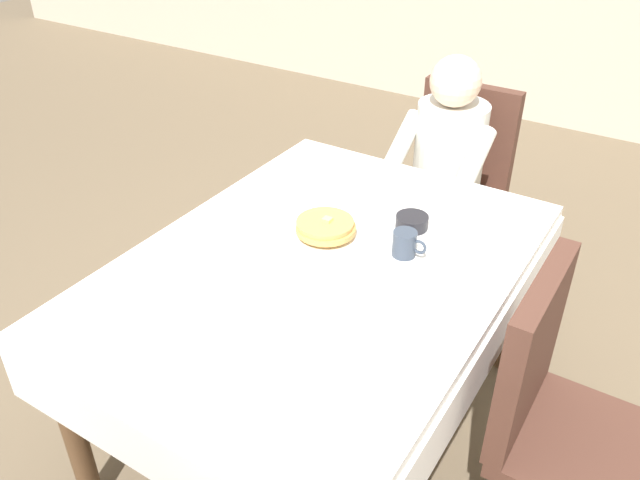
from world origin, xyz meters
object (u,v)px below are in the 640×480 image
at_px(chair_right_side, 557,408).
at_px(bowl_butter, 412,222).
at_px(breakfast_stack, 326,228).
at_px(fork_left_of_plate, 276,225).
at_px(diner_person, 445,161).
at_px(knife_right_of_plate, 375,259).
at_px(syrup_pitcher, 275,196).
at_px(spoon_near_edge, 282,286).
at_px(chair_diner, 455,176).
at_px(dining_table_main, 321,284).
at_px(plate_breakfast, 327,237).
at_px(cup_coffee, 405,244).

distance_m(chair_right_side, bowl_butter, 0.74).
xyz_separation_m(chair_right_side, breakfast_stack, (-0.82, 0.12, 0.25)).
relative_size(bowl_butter, fork_left_of_plate, 0.61).
xyz_separation_m(diner_person, knife_right_of_plate, (0.15, -0.91, 0.07)).
bearing_deg(syrup_pitcher, spoon_near_edge, -52.01).
distance_m(bowl_butter, syrup_pitcher, 0.49).
bearing_deg(knife_right_of_plate, chair_diner, 10.12).
distance_m(dining_table_main, plate_breakfast, 0.16).
bearing_deg(bowl_butter, dining_table_main, -114.86).
distance_m(chair_right_side, fork_left_of_plate, 1.04).
bearing_deg(chair_diner, breakfast_stack, 87.35).
distance_m(chair_diner, cup_coffee, 1.05).
distance_m(plate_breakfast, fork_left_of_plate, 0.19).
xyz_separation_m(chair_diner, bowl_butter, (0.16, -0.84, 0.23)).
distance_m(chair_diner, fork_left_of_plate, 1.12).
bearing_deg(breakfast_stack, fork_left_of_plate, -174.01).
bearing_deg(breakfast_stack, chair_diner, 87.35).
height_order(plate_breakfast, cup_coffee, cup_coffee).
height_order(diner_person, bowl_butter, diner_person).
distance_m(plate_breakfast, spoon_near_edge, 0.29).
xyz_separation_m(breakfast_stack, bowl_butter, (0.21, 0.21, -0.02)).
bearing_deg(syrup_pitcher, fork_left_of_plate, -52.73).
height_order(bowl_butter, syrup_pitcher, syrup_pitcher).
distance_m(chair_diner, knife_right_of_plate, 1.10).
height_order(chair_diner, plate_breakfast, chair_diner).
distance_m(knife_right_of_plate, spoon_near_edge, 0.32).
distance_m(dining_table_main, knife_right_of_plate, 0.19).
bearing_deg(cup_coffee, chair_right_side, -16.68).
bearing_deg(dining_table_main, chair_diner, 90.28).
bearing_deg(dining_table_main, diner_person, 90.33).
relative_size(plate_breakfast, fork_left_of_plate, 1.56).
relative_size(chair_right_side, breakfast_stack, 4.72).
distance_m(plate_breakfast, knife_right_of_plate, 0.19).
xyz_separation_m(chair_right_side, spoon_near_edge, (-0.80, -0.17, 0.21)).
bearing_deg(syrup_pitcher, diner_person, 68.34).
bearing_deg(diner_person, dining_table_main, 90.33).
relative_size(syrup_pitcher, knife_right_of_plate, 0.40).
distance_m(chair_right_side, plate_breakfast, 0.86).
relative_size(cup_coffee, syrup_pitcher, 1.41).
bearing_deg(dining_table_main, syrup_pitcher, 147.01).
relative_size(breakfast_stack, fork_left_of_plate, 1.10).
distance_m(chair_diner, diner_person, 0.21).
bearing_deg(spoon_near_edge, fork_left_of_plate, 111.20).
bearing_deg(fork_left_of_plate, breakfast_stack, -77.45).
distance_m(diner_person, plate_breakfast, 0.90).
relative_size(dining_table_main, knife_right_of_plate, 7.62).
bearing_deg(diner_person, cup_coffee, 104.06).
height_order(plate_breakfast, breakfast_stack, breakfast_stack).
distance_m(cup_coffee, spoon_near_edge, 0.41).
bearing_deg(spoon_near_edge, chair_right_side, -4.90).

